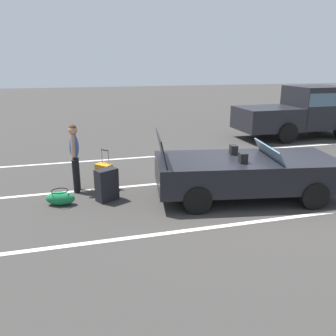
{
  "coord_description": "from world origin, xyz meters",
  "views": [
    {
      "loc": [
        -3.73,
        -6.9,
        3.03
      ],
      "look_at": [
        -1.77,
        0.32,
        0.75
      ],
      "focal_mm": 37.11,
      "sensor_mm": 36.0,
      "label": 1
    }
  ],
  "objects": [
    {
      "name": "lot_line_near",
      "position": [
        0.0,
        -1.31,
        0.0
      ],
      "size": [
        18.0,
        0.12,
        0.01
      ],
      "primitive_type": "cube",
      "color": "silver",
      "rests_on": "ground_plane"
    },
    {
      "name": "parked_pickup_truck_near",
      "position": [
        5.59,
        5.65,
        1.11
      ],
      "size": [
        5.02,
        2.13,
        2.1
      ],
      "rotation": [
        0.0,
        0.0,
        0.01
      ],
      "color": "black",
      "rests_on": "ground_plane"
    },
    {
      "name": "suitcase_medium_bright",
      "position": [
        -3.11,
        1.46,
        0.31
      ],
      "size": [
        0.45,
        0.46,
        0.98
      ],
      "rotation": [
        0.0,
        0.0,
        3.87
      ],
      "color": "orange",
      "rests_on": "ground_plane"
    },
    {
      "name": "traveler_person",
      "position": [
        -3.78,
        1.42,
        0.93
      ],
      "size": [
        0.25,
        0.61,
        1.65
      ],
      "rotation": [
        0.0,
        0.0,
        -0.11
      ],
      "color": "black",
      "rests_on": "ground_plane"
    },
    {
      "name": "convertible_car",
      "position": [
        0.2,
        -0.03,
        0.59
      ],
      "size": [
        4.37,
        2.42,
        1.54
      ],
      "rotation": [
        0.0,
        0.0,
        -0.17
      ],
      "color": "black",
      "rests_on": "ground_plane"
    },
    {
      "name": "lot_line_far",
      "position": [
        0.0,
        4.09,
        0.0
      ],
      "size": [
        18.0,
        0.12,
        0.01
      ],
      "primitive_type": "cube",
      "color": "silver",
      "rests_on": "ground_plane"
    },
    {
      "name": "ground_plane",
      "position": [
        0.0,
        0.0,
        0.0
      ],
      "size": [
        80.0,
        80.0,
        0.0
      ],
      "primitive_type": "plane",
      "color": "#383533"
    },
    {
      "name": "duffel_bag",
      "position": [
        -4.16,
        0.61,
        0.16
      ],
      "size": [
        0.7,
        0.46,
        0.34
      ],
      "rotation": [
        0.0,
        0.0,
        6.02
      ],
      "color": "#19723F",
      "rests_on": "ground_plane"
    },
    {
      "name": "suitcase_large_black",
      "position": [
        -3.13,
        0.63,
        0.37
      ],
      "size": [
        0.56,
        0.47,
        0.74
      ],
      "rotation": [
        0.0,
        0.0,
        2.05
      ],
      "color": "black",
      "rests_on": "ground_plane"
    },
    {
      "name": "lot_line_mid",
      "position": [
        0.0,
        1.39,
        0.0
      ],
      "size": [
        18.0,
        0.12,
        0.01
      ],
      "primitive_type": "cube",
      "color": "silver",
      "rests_on": "ground_plane"
    }
  ]
}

